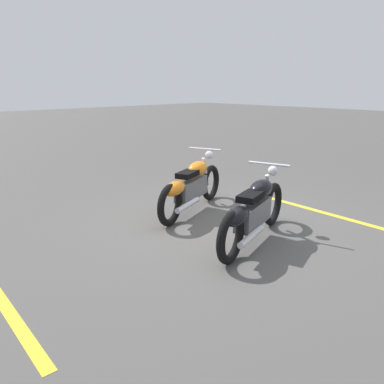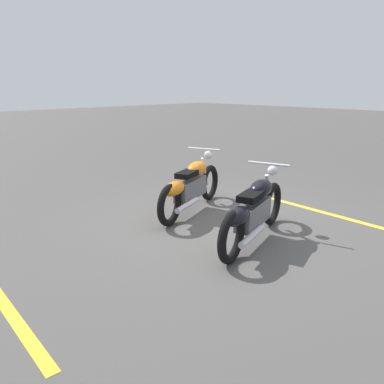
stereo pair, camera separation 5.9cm
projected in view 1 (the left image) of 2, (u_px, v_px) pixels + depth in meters
ground_plane at (224, 223)px, 6.10m from camera, size 60.00×60.00×0.00m
motorcycle_bright_foreground at (191, 186)px, 6.49m from camera, size 2.13×0.92×1.04m
motorcycle_dark_foreground at (253, 211)px, 5.22m from camera, size 2.17×0.84×1.04m
parking_stripe_near at (315, 210)px, 6.72m from camera, size 0.32×3.20×0.01m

